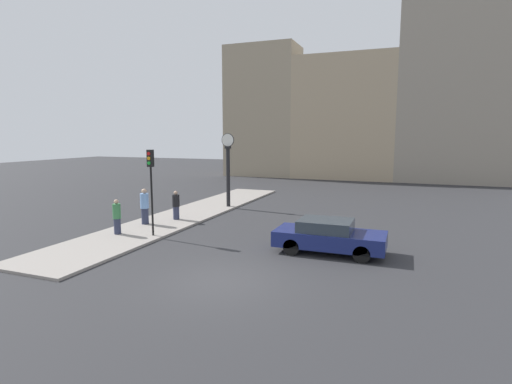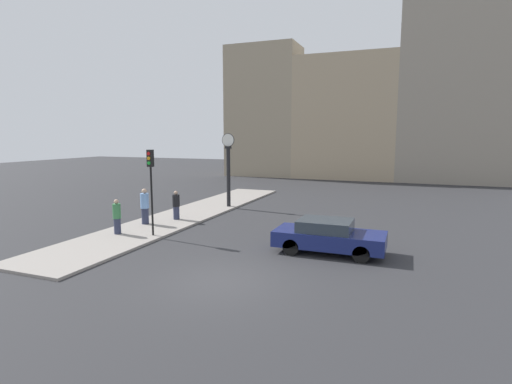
{
  "view_description": "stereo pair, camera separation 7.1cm",
  "coord_description": "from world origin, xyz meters",
  "px_view_note": "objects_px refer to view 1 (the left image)",
  "views": [
    {
      "loc": [
        5.47,
        -11.08,
        4.62
      ],
      "look_at": [
        -1.66,
        7.43,
        1.81
      ],
      "focal_mm": 28.0,
      "sensor_mm": 36.0,
      "label": 1
    },
    {
      "loc": [
        5.54,
        -11.06,
        4.62
      ],
      "look_at": [
        -1.66,
        7.43,
        1.81
      ],
      "focal_mm": 28.0,
      "sensor_mm": 36.0,
      "label": 2
    }
  ],
  "objects_px": {
    "traffic_light_near": "(151,175)",
    "street_clock": "(228,168)",
    "pedestrian_blue_stripe": "(145,207)",
    "pedestrian_green_hoodie": "(117,217)",
    "pedestrian_black_jacket": "(176,205)",
    "sedan_car": "(329,236)"
  },
  "relations": [
    {
      "from": "street_clock",
      "to": "pedestrian_blue_stripe",
      "type": "height_order",
      "value": "street_clock"
    },
    {
      "from": "traffic_light_near",
      "to": "pedestrian_blue_stripe",
      "type": "distance_m",
      "value": 3.2
    },
    {
      "from": "pedestrian_green_hoodie",
      "to": "pedestrian_blue_stripe",
      "type": "bearing_deg",
      "value": 92.75
    },
    {
      "from": "traffic_light_near",
      "to": "pedestrian_blue_stripe",
      "type": "height_order",
      "value": "traffic_light_near"
    },
    {
      "from": "traffic_light_near",
      "to": "pedestrian_blue_stripe",
      "type": "bearing_deg",
      "value": 134.11
    },
    {
      "from": "sedan_car",
      "to": "traffic_light_near",
      "type": "relative_size",
      "value": 1.1
    },
    {
      "from": "sedan_car",
      "to": "traffic_light_near",
      "type": "xyz_separation_m",
      "value": [
        -7.94,
        -0.5,
        2.21
      ]
    },
    {
      "from": "street_clock",
      "to": "pedestrian_black_jacket",
      "type": "relative_size",
      "value": 2.99
    },
    {
      "from": "sedan_car",
      "to": "street_clock",
      "type": "distance_m",
      "value": 11.15
    },
    {
      "from": "sedan_car",
      "to": "traffic_light_near",
      "type": "bearing_deg",
      "value": -176.37
    },
    {
      "from": "sedan_car",
      "to": "street_clock",
      "type": "relative_size",
      "value": 0.92
    },
    {
      "from": "street_clock",
      "to": "pedestrian_green_hoodie",
      "type": "bearing_deg",
      "value": -101.37
    },
    {
      "from": "pedestrian_green_hoodie",
      "to": "pedestrian_black_jacket",
      "type": "bearing_deg",
      "value": 78.48
    },
    {
      "from": "pedestrian_blue_stripe",
      "to": "pedestrian_green_hoodie",
      "type": "height_order",
      "value": "pedestrian_blue_stripe"
    },
    {
      "from": "sedan_car",
      "to": "pedestrian_green_hoodie",
      "type": "distance_m",
      "value": 9.68
    },
    {
      "from": "sedan_car",
      "to": "traffic_light_near",
      "type": "distance_m",
      "value": 8.26
    },
    {
      "from": "pedestrian_blue_stripe",
      "to": "pedestrian_green_hoodie",
      "type": "xyz_separation_m",
      "value": [
        0.11,
        -2.22,
        -0.11
      ]
    },
    {
      "from": "traffic_light_near",
      "to": "pedestrian_blue_stripe",
      "type": "relative_size",
      "value": 2.13
    },
    {
      "from": "pedestrian_blue_stripe",
      "to": "pedestrian_black_jacket",
      "type": "height_order",
      "value": "pedestrian_blue_stripe"
    },
    {
      "from": "pedestrian_blue_stripe",
      "to": "pedestrian_black_jacket",
      "type": "distance_m",
      "value": 1.8
    },
    {
      "from": "traffic_light_near",
      "to": "street_clock",
      "type": "relative_size",
      "value": 0.84
    },
    {
      "from": "traffic_light_near",
      "to": "street_clock",
      "type": "bearing_deg",
      "value": 89.92
    }
  ]
}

